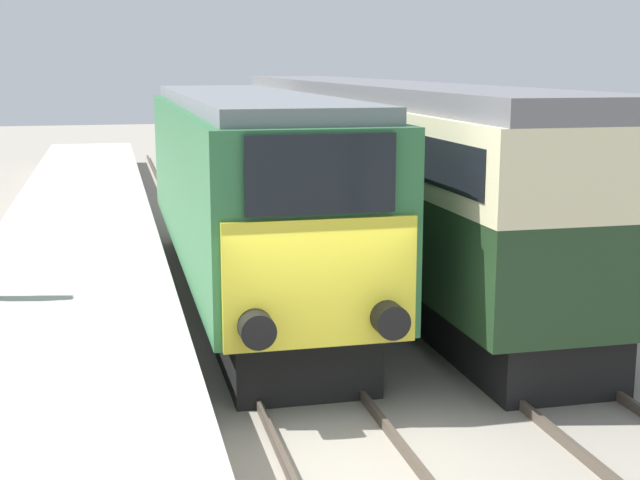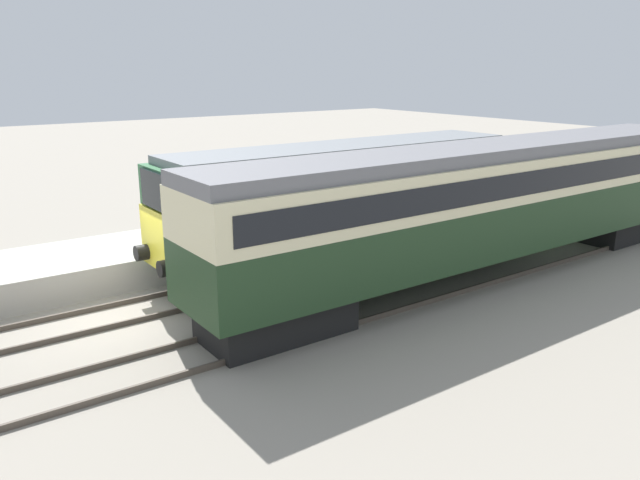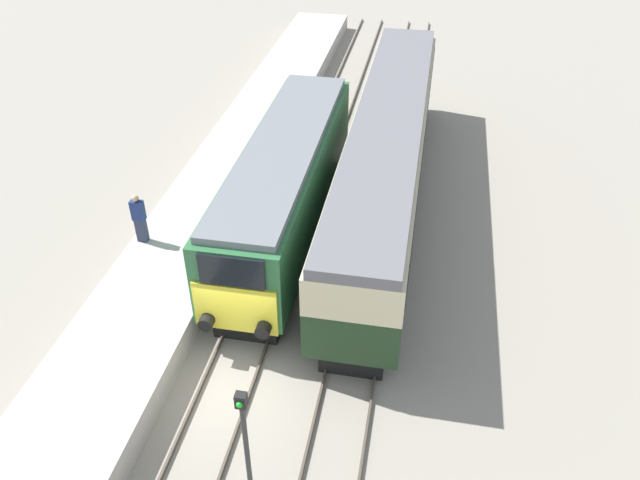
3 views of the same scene
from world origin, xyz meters
name	(u,v)px [view 2 (image 2 of 3)]	position (x,y,z in m)	size (l,w,h in m)	color
ground_plane	(116,317)	(0.00, 0.00, 0.00)	(120.00, 120.00, 0.00)	gray
platform_left	(299,229)	(-3.30, 8.00, 0.46)	(3.50, 50.00, 0.92)	#B7B2A8
rails_near_track	(278,278)	(0.00, 5.00, 0.07)	(1.51, 60.00, 0.14)	#4C4238
rails_far_track	(347,312)	(3.40, 5.00, 0.07)	(1.50, 60.00, 0.14)	#4C4238
locomotive	(346,200)	(0.00, 7.60, 2.20)	(2.70, 12.99, 3.98)	black
passenger_carriage	(490,197)	(3.40, 10.47, 2.50)	(2.75, 19.66, 4.12)	black
person_on_platform	(212,196)	(-4.60, 5.11, 1.86)	(0.44, 0.26, 1.87)	#2D334C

